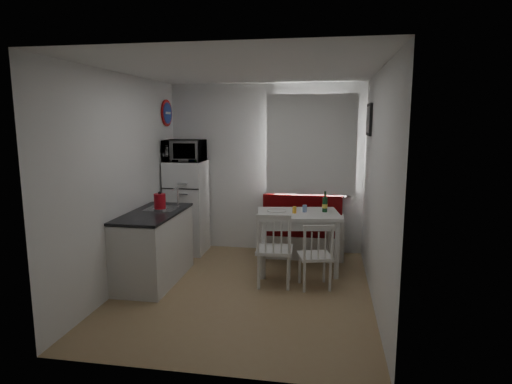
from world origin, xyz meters
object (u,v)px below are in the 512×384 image
Objects in this scene: dining_table at (298,219)px; microwave at (184,151)px; kitchen_counter at (154,246)px; chair_left at (274,242)px; kettle at (160,201)px; bench at (301,236)px; chair_right at (315,249)px; fridge at (187,207)px; wine_bottle at (325,202)px.

microwave is at bearing 154.50° from dining_table.
kitchen_counter is 2.25× the size of microwave.
chair_left is 2.14× the size of kettle.
kitchen_counter is at bearing 177.34° from chair_left.
bench is 1.39m from chair_left.
chair_right reaches higher than dining_table.
dining_table is 2.36× the size of chair_left.
fridge is 1.17m from kettle.
bench is at bearing 37.21° from kitchen_counter.
chair_left is at bearing -37.99° from microwave.
kitchen_counter is 1.04× the size of bench.
dining_table is 2.53× the size of chair_right.
chair_right is 2.56m from microwave.
kitchen_counter is 2.61× the size of chair_left.
kettle is at bearing -88.48° from fridge.
kettle is at bearing 65.91° from kitchen_counter.
dining_table is 0.43m from wine_bottle.
kettle reaches higher than wine_bottle.
bench reaches higher than dining_table.
chair_right is at bearing -2.46° from kettle.
microwave is 2.06× the size of wine_bottle.
kettle is (0.03, -1.13, 0.30)m from fridge.
kettle is at bearing 173.08° from chair_left.
chair_left is 1.07× the size of chair_right.
kitchen_counter is 1.11× the size of dining_table.
chair_right is at bearing -30.16° from microwave.
microwave reaches higher than kitchen_counter.
kettle is at bearing -144.36° from bench.
kitchen_counter is 2.03m from chair_right.
bench is 4.47× the size of wine_bottle.
kitchen_counter is 0.58m from kettle.
dining_table is 0.73m from chair_right.
wine_bottle is (2.08, 0.67, -0.06)m from kettle.
kitchen_counter is 5.59× the size of kettle.
chair_right is 2.36m from fridge.
chair_right is at bearing -1.83° from chair_left.
kitchen_counter is 1.54m from chair_left.
dining_table is 5.04× the size of kettle.
kettle is (-1.73, -0.57, 0.30)m from dining_table.
fridge is (-1.76, -0.11, 0.41)m from bench.
fridge reaches higher than chair_left.
wine_bottle is (0.10, 0.76, 0.44)m from chair_right.
fridge reaches higher than kitchen_counter.
fridge is at bearing 153.01° from dining_table.
fridge reaches higher than dining_table.
kettle is at bearing 162.73° from chair_right.
microwave is (-2.01, 1.17, 1.08)m from chair_right.
bench is 0.89× the size of fridge.
chair_left is at bearing -128.04° from wine_bottle.
dining_table is at bearing 96.08° from chair_right.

